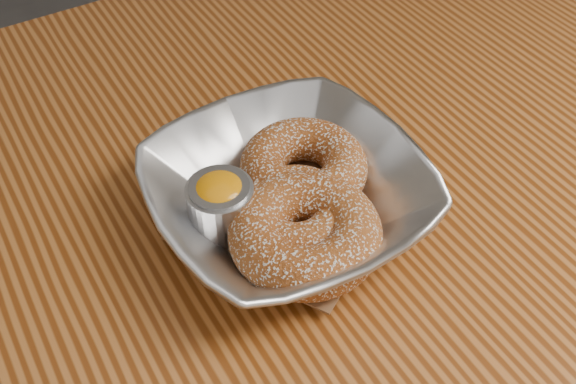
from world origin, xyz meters
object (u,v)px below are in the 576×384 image
donut_back (304,167)px  donut_front (305,233)px  serving_bowl (288,195)px  ramekin (221,204)px  donut_extra (296,214)px  table (195,338)px

donut_back → donut_front: size_ratio=0.91×
serving_bowl → ramekin: ramekin is taller
serving_bowl → ramekin: bearing=167.1°
serving_bowl → donut_front: 0.04m
donut_back → ramekin: bearing=-174.9°
donut_front → donut_extra: bearing=76.2°
table → donut_front: donut_front is taller
donut_front → donut_back: bearing=59.2°
table → donut_extra: (0.09, -0.02, 0.13)m
table → donut_back: (0.12, 0.02, 0.13)m
donut_back → donut_extra: 0.05m
donut_front → ramekin: size_ratio=2.22×
serving_bowl → donut_front: size_ratio=1.87×
donut_back → donut_extra: bearing=-128.8°
ramekin → donut_extra: bearing=-33.6°
donut_back → donut_front: (-0.04, -0.06, 0.00)m
table → ramekin: (0.04, 0.02, 0.13)m
table → donut_front: (0.09, -0.04, 0.13)m
table → donut_back: donut_back is taller
donut_back → serving_bowl: bearing=-143.9°
ramekin → serving_bowl: bearing=-12.9°
donut_front → donut_extra: size_ratio=1.23×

